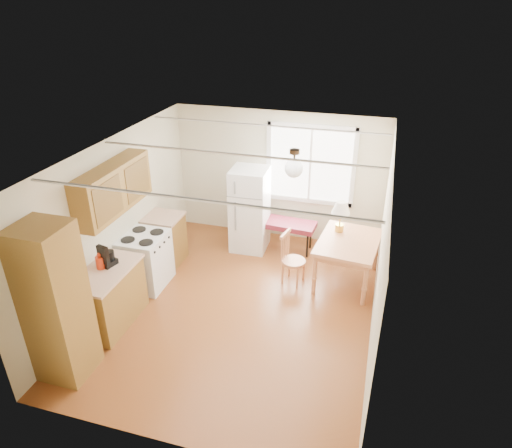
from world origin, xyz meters
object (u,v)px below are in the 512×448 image
at_px(refrigerator, 250,210).
at_px(bench, 282,224).
at_px(chair, 289,255).
at_px(dining_table, 348,246).

relative_size(refrigerator, bench, 1.23).
relative_size(bench, chair, 1.43).
relative_size(refrigerator, dining_table, 1.18).
height_order(refrigerator, bench, refrigerator).
bearing_deg(dining_table, bench, 155.04).
xyz_separation_m(refrigerator, dining_table, (1.89, -0.66, -0.11)).
bearing_deg(dining_table, refrigerator, 166.58).
distance_m(bench, dining_table, 1.51).
bearing_deg(chair, refrigerator, 148.10).
bearing_deg(bench, dining_table, -26.63).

